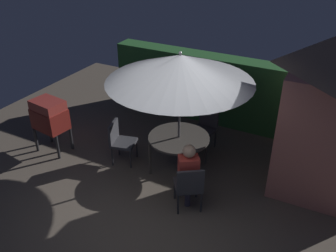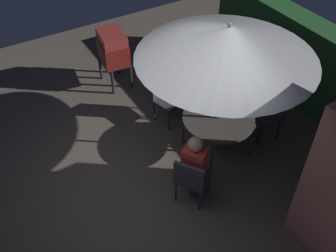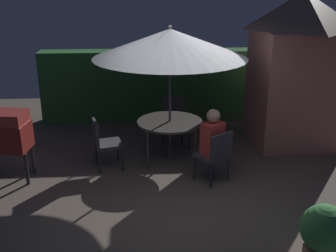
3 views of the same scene
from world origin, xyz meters
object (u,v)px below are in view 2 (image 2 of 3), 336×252
object	(u,v)px
person_in_red	(194,162)
chair_near_shed	(191,178)
chair_toward_hedge	(166,96)
patio_umbrella	(227,42)
bbq_grill	(113,49)
chair_far_side	(269,112)
patio_table	(218,120)

from	to	relation	value
person_in_red	chair_near_shed	bearing A→B (deg)	-55.18
chair_toward_hedge	patio_umbrella	bearing A→B (deg)	14.44
bbq_grill	chair_near_shed	bearing A→B (deg)	-5.66
chair_far_side	chair_toward_hedge	world-z (taller)	same
patio_umbrella	chair_toward_hedge	world-z (taller)	patio_umbrella
chair_toward_hedge	chair_far_side	bearing A→B (deg)	44.91
bbq_grill	chair_far_side	size ratio (longest dim) A/B	1.33
patio_table	chair_far_side	xyz separation A→B (m)	(0.14, 1.03, -0.17)
chair_toward_hedge	bbq_grill	bearing A→B (deg)	-167.68
chair_near_shed	person_in_red	xyz separation A→B (m)	(-0.05, 0.07, 0.26)
chair_toward_hedge	person_in_red	xyz separation A→B (m)	(1.83, -0.60, 0.26)
patio_table	chair_far_side	bearing A→B (deg)	82.00
chair_near_shed	chair_toward_hedge	bearing A→B (deg)	160.32
bbq_grill	chair_toward_hedge	size ratio (longest dim) A/B	1.33
chair_near_shed	chair_far_side	xyz separation A→B (m)	(-0.54, 2.01, 0.00)
chair_far_side	chair_toward_hedge	size ratio (longest dim) A/B	1.00
patio_umbrella	chair_toward_hedge	distance (m)	2.06
chair_near_shed	patio_table	bearing A→B (deg)	124.82
patio_umbrella	patio_table	bearing A→B (deg)	84.64
patio_table	chair_near_shed	distance (m)	1.21
chair_far_side	person_in_red	size ratio (longest dim) A/B	0.71
person_in_red	bbq_grill	bearing A→B (deg)	175.45
patio_umbrella	bbq_grill	distance (m)	3.10
chair_near_shed	person_in_red	distance (m)	0.28
bbq_grill	person_in_red	xyz separation A→B (m)	(3.36, -0.27, -0.06)
patio_table	chair_far_side	world-z (taller)	chair_far_side
chair_near_shed	person_in_red	world-z (taller)	person_in_red
patio_umbrella	chair_near_shed	bearing A→B (deg)	-55.18
patio_table	person_in_red	distance (m)	1.11
chair_far_side	person_in_red	xyz separation A→B (m)	(0.49, -1.94, 0.26)
patio_umbrella	bbq_grill	xyz separation A→B (m)	(-2.73, -0.64, -1.32)
chair_far_side	patio_table	bearing A→B (deg)	-98.00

